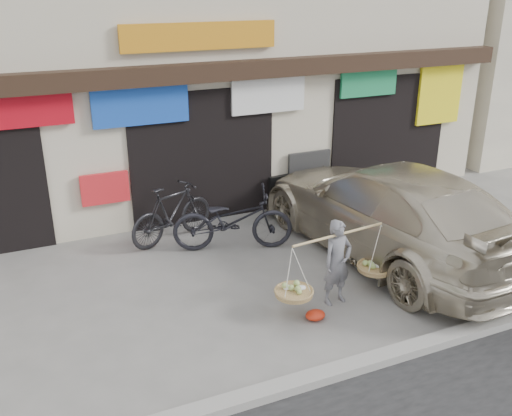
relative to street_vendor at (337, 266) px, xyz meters
name	(u,v)px	position (x,y,z in m)	size (l,w,h in m)	color
ground	(278,298)	(-0.77, 0.45, -0.62)	(70.00, 70.00, 0.00)	slate
kerb	(346,368)	(-0.77, -1.55, -0.56)	(70.00, 0.25, 0.12)	gray
shophouse_block	(159,36)	(-0.77, 6.86, 2.83)	(14.00, 6.32, 7.00)	beige
street_vendor	(337,266)	(0.00, 0.00, 0.00)	(2.11, 0.73, 1.36)	slate
bike_1	(172,213)	(-1.67, 3.21, -0.05)	(0.53, 1.87, 1.12)	black
bike_2	(233,220)	(-0.76, 2.40, -0.04)	(0.77, 2.20, 1.16)	black
suv	(388,210)	(1.74, 1.13, 0.22)	(2.88, 5.97, 1.67)	#C0B49B
red_bag	(315,315)	(-0.53, -0.32, -0.55)	(0.31, 0.25, 0.14)	red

